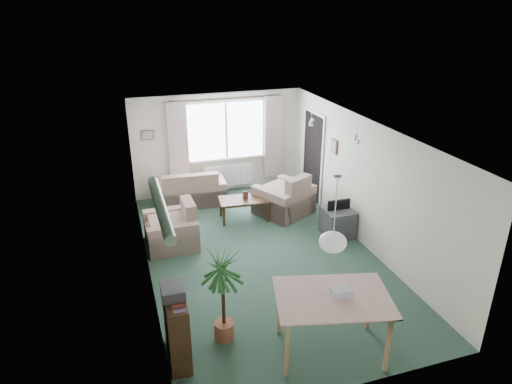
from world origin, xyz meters
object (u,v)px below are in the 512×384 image
object	(u,v)px
sofa	(189,186)
dining_table	(331,325)
houseplant	(223,296)
tv_cube	(337,222)
bookshelf	(176,327)
pet_bed	(274,208)
armchair_left	(170,224)
coffee_table	(244,209)
armchair_corner	(284,193)

from	to	relation	value
sofa	dining_table	world-z (taller)	dining_table
houseplant	tv_cube	size ratio (longest dim) A/B	2.28
bookshelf	pet_bed	distance (m)	4.73
armchair_left	tv_cube	bearing A→B (deg)	78.17
coffee_table	tv_cube	bearing A→B (deg)	-38.56
armchair_corner	tv_cube	distance (m)	1.44
sofa	pet_bed	world-z (taller)	sofa
sofa	tv_cube	bearing A→B (deg)	140.12
houseplant	dining_table	bearing A→B (deg)	-27.72
tv_cube	coffee_table	bearing A→B (deg)	142.68
armchair_left	bookshelf	world-z (taller)	bookshelf
dining_table	pet_bed	bearing A→B (deg)	79.86
coffee_table	bookshelf	distance (m)	4.17
armchair_left	tv_cube	distance (m)	3.26
bookshelf	pet_bed	xyz separation A→B (m)	(2.72, 3.85, -0.42)
bookshelf	dining_table	size ratio (longest dim) A/B	0.70
sofa	bookshelf	distance (m)	4.96
sofa	tv_cube	size ratio (longest dim) A/B	2.66
sofa	armchair_left	world-z (taller)	armchair_left
sofa	coffee_table	world-z (taller)	sofa
armchair_left	dining_table	xyz separation A→B (m)	(1.60, -3.51, -0.01)
pet_bed	bookshelf	bearing A→B (deg)	-125.20
dining_table	armchair_left	bearing A→B (deg)	114.46
bookshelf	tv_cube	xyz separation A→B (m)	(3.54, 2.42, -0.20)
sofa	dining_table	distance (m)	5.43
armchair_left	bookshelf	xyz separation A→B (m)	(-0.34, -3.01, 0.04)
sofa	houseplant	bearing A→B (deg)	89.80
bookshelf	pet_bed	bearing A→B (deg)	55.77
sofa	tv_cube	world-z (taller)	sofa
sofa	armchair_corner	distance (m)	2.20
coffee_table	houseplant	xyz separation A→B (m)	(-1.31, -3.49, 0.46)
armchair_corner	houseplant	xyz separation A→B (m)	(-2.22, -3.52, 0.22)
tv_cube	houseplant	bearing A→B (deg)	-140.80
houseplant	dining_table	xyz separation A→B (m)	(1.27, -0.67, -0.27)
armchair_left	pet_bed	size ratio (longest dim) A/B	1.60
houseplant	pet_bed	distance (m)	4.26
armchair_left	coffee_table	distance (m)	1.77
armchair_left	pet_bed	xyz separation A→B (m)	(2.38, 0.84, -0.37)
dining_table	pet_bed	distance (m)	4.43
armchair_left	pet_bed	bearing A→B (deg)	108.13
bookshelf	dining_table	world-z (taller)	bookshelf
armchair_corner	armchair_left	world-z (taller)	armchair_corner
houseplant	tv_cube	world-z (taller)	houseplant
armchair_left	pet_bed	world-z (taller)	armchair_left
dining_table	pet_bed	xyz separation A→B (m)	(0.78, 4.35, -0.36)
armchair_corner	bookshelf	xyz separation A→B (m)	(-2.89, -3.69, 0.01)
coffee_table	pet_bed	distance (m)	0.78
bookshelf	sofa	bearing A→B (deg)	79.08
coffee_table	tv_cube	xyz separation A→B (m)	(1.57, -1.25, 0.05)
armchair_left	coffee_table	xyz separation A→B (m)	(1.63, 0.65, -0.20)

